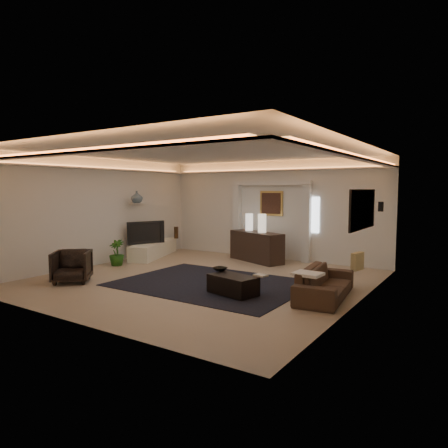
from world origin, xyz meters
The scene contains 33 objects.
floor centered at (0.00, 0.00, 0.00)m, with size 7.00×7.00×0.00m, color tan.
ceiling centered at (0.00, 0.00, 2.90)m, with size 7.00×7.00×0.00m, color white.
wall_back centered at (0.00, 3.50, 1.45)m, with size 7.00×7.00×0.00m, color white.
wall_front centered at (0.00, -3.50, 1.45)m, with size 7.00×7.00×0.00m, color white.
wall_left centered at (-3.50, 0.00, 1.45)m, with size 7.00×7.00×0.00m, color white.
wall_right centered at (3.50, 0.00, 1.45)m, with size 7.00×7.00×0.00m, color white.
cove_soffit centered at (0.00, 0.00, 2.62)m, with size 7.00×7.00×0.04m, color silver.
daylight_slit centered at (1.35, 3.48, 1.35)m, with size 0.25×0.03×1.00m, color white.
area_rug centered at (0.40, -0.20, 0.01)m, with size 4.00×3.00×0.01m, color black.
pilaster_left centered at (-1.15, 3.40, 1.10)m, with size 0.22×0.20×2.20m, color silver.
pilaster_right centered at (1.15, 3.40, 1.10)m, with size 0.22×0.20×2.20m, color silver.
alcove_header centered at (0.00, 3.40, 2.25)m, with size 2.52×0.20×0.12m, color silver.
painting_frame centered at (0.00, 3.47, 1.65)m, with size 0.74×0.04×0.74m, color tan.
painting_canvas centered at (0.00, 3.44, 1.65)m, with size 0.62×0.02×0.62m, color #4C2D1E.
art_panel_frame centered at (3.47, 0.30, 1.70)m, with size 0.04×1.64×0.74m, color black.
art_panel_gold centered at (3.44, 0.30, 1.70)m, with size 0.02×1.50×0.62m, color tan.
wall_sconce centered at (3.38, 2.20, 1.68)m, with size 0.12×0.12×0.22m, color black.
wall_niche centered at (-3.44, 1.40, 1.65)m, with size 0.10×0.55×0.04m, color silver.
console centered at (-0.11, 2.77, 0.40)m, with size 1.79×0.56×0.90m, color black.
lamp_left centered at (-0.51, 3.05, 1.09)m, with size 0.22×0.22×0.50m, color white.
lamp_right centered at (0.06, 2.78, 1.09)m, with size 0.23×0.23×0.52m, color #F5E3C3.
media_ledge centered at (-3.15, 1.75, 0.22)m, with size 0.61×2.44×0.46m, color white.
tv centered at (-3.15, 1.37, 0.78)m, with size 0.15×1.16×0.67m, color black.
figurine centered at (-3.15, 2.82, 0.64)m, with size 0.14×0.14×0.38m, color #3E2916.
ginger_jar centered at (-3.15, 1.08, 1.85)m, with size 0.34×0.34×0.35m, color #4B5A63.
plant centered at (-2.97, 0.11, 0.35)m, with size 0.39×0.39×0.70m, color #255A15.
sofa centered at (2.87, 0.04, 0.29)m, with size 0.76×1.95×0.57m, color #302111.
throw_blanket centered at (2.75, -0.53, 0.55)m, with size 0.49×0.40×0.05m, color beige.
throw_pillow centered at (3.15, 1.25, 0.55)m, with size 0.11×0.38×0.38m, color tan.
coffee_table centered at (1.29, -0.74, 0.20)m, with size 0.96×0.53×0.36m, color black.
bowl centered at (0.81, -0.48, 0.44)m, with size 0.28×0.28×0.07m, color black.
magazine centered at (1.77, -0.48, 0.42)m, with size 0.26×0.18×0.03m, color beige.
armchair centered at (-2.27, -1.80, 0.36)m, with size 0.77×0.79×0.72m, color black.
Camera 1 is at (5.42, -7.33, 2.07)m, focal length 32.36 mm.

